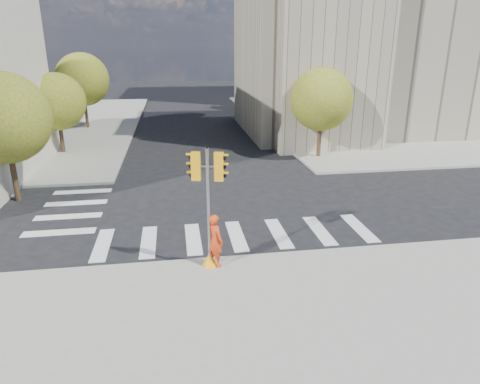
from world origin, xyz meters
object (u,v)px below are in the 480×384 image
(lamp_far, at_px, (270,74))
(photographer, at_px, (215,240))
(traffic_signal, at_px, (209,217))
(lamp_near, at_px, (311,86))

(lamp_far, xyz_separation_m, photographer, (-9.25, -32.60, -3.47))
(lamp_far, relative_size, traffic_signal, 1.87)
(lamp_near, xyz_separation_m, photographer, (-9.25, -18.60, -3.47))
(lamp_far, height_order, traffic_signal, lamp_far)
(photographer, bearing_deg, lamp_near, -64.07)
(lamp_near, distance_m, lamp_far, 14.00)
(lamp_near, height_order, photographer, lamp_near)
(lamp_far, height_order, photographer, lamp_far)
(traffic_signal, distance_m, photographer, 0.89)
(lamp_far, bearing_deg, lamp_near, -90.00)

